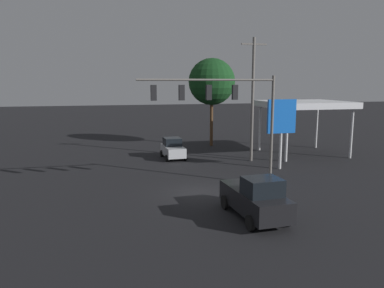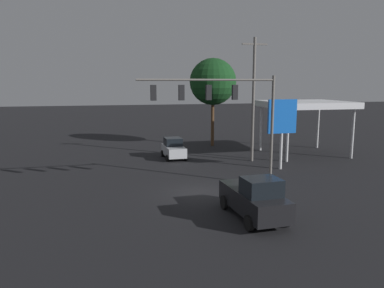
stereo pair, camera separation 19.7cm
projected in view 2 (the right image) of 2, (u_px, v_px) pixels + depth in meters
ground_plane at (199, 192)px, 24.97m from camera, size 200.00×200.00×0.00m
traffic_signal_assembly at (221, 103)px, 24.97m from camera, size 9.47×0.43×7.71m
utility_pole at (253, 97)px, 33.99m from camera, size 2.40×0.26×11.21m
gas_station_canopy at (305, 105)px, 37.48m from camera, size 8.02×7.28×5.39m
price_sign at (282, 119)px, 31.00m from camera, size 2.49×0.27×5.87m
hatchback_crossing at (174, 149)px, 36.00m from camera, size 2.08×3.86×1.97m
pickup_parked at (255, 198)px, 20.01m from camera, size 2.48×5.30×2.40m
street_tree at (213, 82)px, 42.22m from camera, size 5.27×5.27×9.96m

